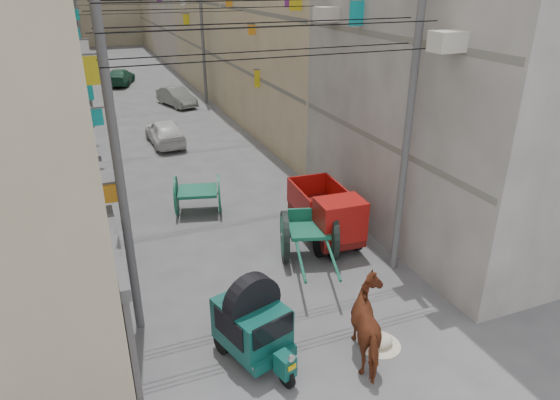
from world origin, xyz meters
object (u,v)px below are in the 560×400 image
feed_sack (380,340)px  distant_car_white (165,132)px  tonga_cart (309,235)px  horse (373,326)px  second_cart (198,193)px  distant_car_green (120,77)px  distant_car_grey (176,97)px  mini_truck (329,218)px  auto_rickshaw (253,322)px

feed_sack → distant_car_white: size_ratio=0.16×
feed_sack → tonga_cart: bearing=88.5°
horse → distant_car_white: bearing=-68.4°
second_cart → tonga_cart: bearing=-47.6°
second_cart → horse: bearing=-63.8°
distant_car_green → distant_car_white: bearing=109.0°
feed_sack → distant_car_grey: bearing=89.4°
mini_truck → distant_car_green: size_ratio=0.79×
auto_rickshaw → distant_car_green: auto_rickshaw is taller
distant_car_green → distant_car_grey: bearing=124.6°
horse → distant_car_grey: horse is taller
distant_car_green → horse: bearing=110.6°
second_cart → auto_rickshaw: bearing=-80.0°
auto_rickshaw → distant_car_green: (0.34, 32.54, -0.34)m
auto_rickshaw → distant_car_green: bearing=72.6°
second_cart → distant_car_green: size_ratio=0.46×
tonga_cart → distant_car_green: size_ratio=0.88×
horse → auto_rickshaw: bearing=-5.4°
auto_rickshaw → mini_truck: size_ratio=0.72×
tonga_cart → feed_sack: bearing=-74.4°
horse → distant_car_white: horse is taller
auto_rickshaw → horse: (2.41, -0.97, -0.09)m
tonga_cart → distant_car_green: 29.26m
mini_truck → auto_rickshaw: bearing=-131.1°
mini_truck → second_cart: size_ratio=1.72×
second_cart → distant_car_green: bearing=105.1°
horse → distant_car_white: 17.17m
horse → feed_sack: bearing=-133.4°
distant_car_grey → auto_rickshaw: bearing=-113.9°
auto_rickshaw → second_cart: size_ratio=1.24×
distant_car_white → horse: bearing=92.2°
mini_truck → horse: size_ratio=1.63×
mini_truck → distant_car_grey: 20.02m
tonga_cart → mini_truck: size_ratio=1.11×
tonga_cart → distant_car_grey: tonga_cart is taller
distant_car_grey → distant_car_green: bearing=90.9°
auto_rickshaw → distant_car_grey: (3.03, 24.02, -0.35)m
distant_car_white → feed_sack: bearing=93.6°
feed_sack → horse: bearing=-150.0°
horse → mini_truck: bearing=-90.1°
auto_rickshaw → tonga_cart: bearing=32.6°
tonga_cart → distant_car_grey: bearing=106.7°
distant_car_white → distant_car_grey: bearing=-107.9°
auto_rickshaw → tonga_cart: (2.90, 3.39, -0.14)m
mini_truck → distant_car_white: 12.49m
feed_sack → distant_car_grey: 24.77m
feed_sack → distant_car_green: bearing=94.2°
feed_sack → distant_car_green: (-2.46, 33.29, 0.44)m
auto_rickshaw → second_cart: bearing=68.7°
second_cart → distant_car_white: second_cart is taller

